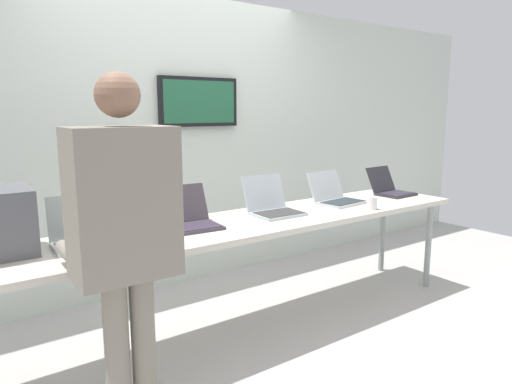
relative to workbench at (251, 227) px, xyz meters
name	(u,v)px	position (x,y,z in m)	size (l,w,h in m)	color
ground	(251,330)	(0.00, 0.00, -0.77)	(8.00, 8.00, 0.04)	#B2AFAC
back_wall	(176,144)	(0.00, 1.13, 0.51)	(8.00, 0.11, 2.50)	silver
workbench	(251,227)	(0.00, 0.00, 0.00)	(3.65, 0.70, 0.80)	beige
laptop_station_0	(84,234)	(-1.10, 0.06, 0.11)	(0.36, 0.32, 0.27)	#ABB5B2
laptop_station_1	(188,218)	(-0.44, 0.09, 0.11)	(0.39, 0.39, 0.25)	#3B343A
laptop_station_2	(273,205)	(0.25, 0.07, 0.11)	(0.36, 0.37, 0.27)	#A9B3BA
laptop_station_3	(335,196)	(0.91, 0.09, 0.10)	(0.40, 0.39, 0.25)	#B1B7B8
laptop_station_4	(390,188)	(1.58, 0.08, 0.10)	(0.33, 0.36, 0.24)	#27252B
person	(124,230)	(-1.10, -0.62, 0.28)	(0.44, 0.58, 1.70)	gray
coffee_mug	(372,203)	(0.95, -0.25, 0.10)	(0.08, 0.08, 0.10)	white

